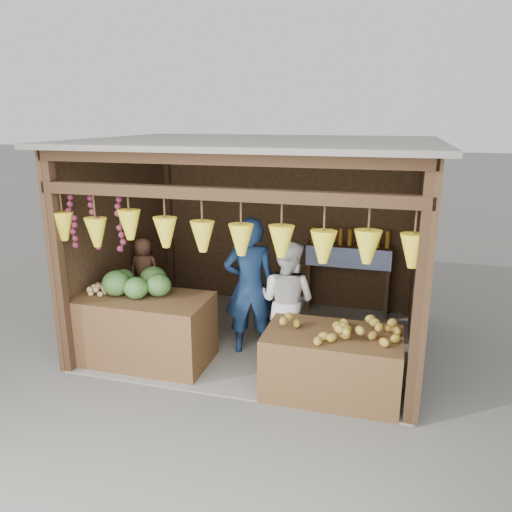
{
  "coord_description": "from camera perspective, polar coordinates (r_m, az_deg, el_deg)",
  "views": [
    {
      "loc": [
        1.65,
        -6.01,
        2.93
      ],
      "look_at": [
        -0.01,
        -0.1,
        1.21
      ],
      "focal_mm": 35.0,
      "sensor_mm": 36.0,
      "label": 1
    }
  ],
  "objects": [
    {
      "name": "stall_structure",
      "position": [
        6.32,
        -0.11,
        4.14
      ],
      "size": [
        4.3,
        3.3,
        2.66
      ],
      "color": "slate",
      "rests_on": "ground"
    },
    {
      "name": "woman_standing",
      "position": [
        6.11,
        3.56,
        -5.15
      ],
      "size": [
        0.87,
        0.76,
        1.52
      ],
      "primitive_type": "imported",
      "rotation": [
        0.0,
        0.0,
        2.85
      ],
      "color": "silver",
      "rests_on": "ground"
    },
    {
      "name": "vendor_seated",
      "position": [
        7.31,
        -12.62,
        -1.61
      ],
      "size": [
        0.47,
        0.31,
        0.96
      ],
      "primitive_type": "imported",
      "rotation": [
        0.0,
        0.0,
        3.12
      ],
      "color": "brown",
      "rests_on": "stool"
    },
    {
      "name": "tanfruit_pile",
      "position": [
        6.42,
        -17.58,
        -3.45
      ],
      "size": [
        0.34,
        0.4,
        0.13
      ],
      "primitive_type": null,
      "color": "tan",
      "rests_on": "counter_left"
    },
    {
      "name": "man_standing",
      "position": [
        6.22,
        -0.7,
        -3.52
      ],
      "size": [
        0.74,
        0.6,
        1.77
      ],
      "primitive_type": "imported",
      "rotation": [
        0.0,
        0.0,
        3.45
      ],
      "color": "#132748",
      "rests_on": "ground"
    },
    {
      "name": "counter_left",
      "position": [
        6.32,
        -12.85,
        -8.14
      ],
      "size": [
        1.65,
        0.85,
        0.84
      ],
      "primitive_type": "cube",
      "color": "#4E331A",
      "rests_on": "ground"
    },
    {
      "name": "ground",
      "position": [
        6.88,
        0.27,
        -9.52
      ],
      "size": [
        80.0,
        80.0,
        0.0
      ],
      "primitive_type": "plane",
      "color": "#514F49",
      "rests_on": "ground"
    },
    {
      "name": "melon_pile",
      "position": [
        6.2,
        -13.12,
        -2.85
      ],
      "size": [
        1.0,
        0.5,
        0.32
      ],
      "primitive_type": null,
      "color": "#144412",
      "rests_on": "counter_left"
    },
    {
      "name": "back_shelf",
      "position": [
        7.6,
        10.54,
        -0.3
      ],
      "size": [
        1.25,
        0.32,
        1.32
      ],
      "color": "#382314",
      "rests_on": "ground"
    },
    {
      "name": "mango_pile",
      "position": [
        5.33,
        9.41,
        -7.95
      ],
      "size": [
        1.4,
        0.64,
        0.22
      ],
      "primitive_type": null,
      "color": "#C15019",
      "rests_on": "counter_right"
    },
    {
      "name": "counter_right",
      "position": [
        5.58,
        8.68,
        -12.01
      ],
      "size": [
        1.45,
        0.85,
        0.7
      ],
      "primitive_type": "cube",
      "color": "#4A3318",
      "rests_on": "ground"
    },
    {
      "name": "stool",
      "position": [
        7.53,
        -12.33,
        -6.29
      ],
      "size": [
        0.35,
        0.35,
        0.32
      ],
      "primitive_type": "cube",
      "color": "black",
      "rests_on": "ground"
    }
  ]
}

